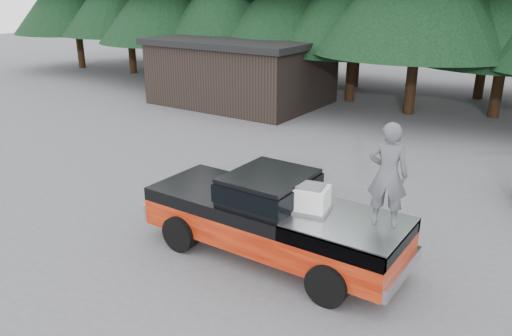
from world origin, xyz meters
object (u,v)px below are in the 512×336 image
Objects in this scene: air_compressor at (310,199)px; utility_building at (242,70)px; man_on_bed at (388,175)px; pickup_truck at (272,228)px.

air_compressor is 16.55m from utility_building.
air_compressor is 1.69m from man_on_bed.
utility_building reaches higher than pickup_truck.
air_compressor reaches higher than pickup_truck.
pickup_truck is 2.93× the size of man_on_bed.
utility_building is at bearing -59.18° from man_on_bed.
man_on_bed is at bearing -1.79° from air_compressor.
utility_building is (-12.27, 12.30, -0.69)m from man_on_bed.
pickup_truck is 8.15× the size of air_compressor.
utility_building is at bearing 128.23° from pickup_truck.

